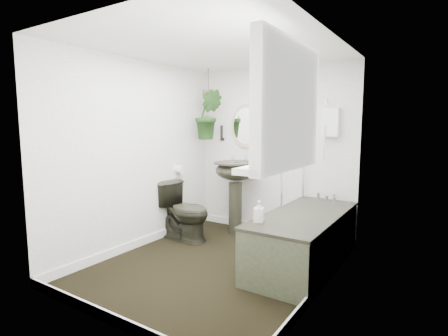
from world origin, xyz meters
The scene contains 22 objects.
floor centered at (0.00, 0.00, -0.01)m, with size 2.30×2.80×0.02m, color black.
ceiling centered at (0.00, 0.00, 2.31)m, with size 2.30×2.80×0.02m, color white.
wall_back centered at (0.00, 1.41, 1.15)m, with size 2.30×0.02×2.30m, color white.
wall_front centered at (0.00, -1.41, 1.15)m, with size 2.30×0.02×2.30m, color white.
wall_left centered at (-1.16, 0.00, 1.15)m, with size 0.02×2.80×2.30m, color white.
wall_right centered at (1.16, 0.00, 1.15)m, with size 0.02×2.80×2.30m, color white.
skirting centered at (0.00, 0.00, 0.05)m, with size 2.30×2.80×0.10m, color white.
bathtub centered at (0.80, 0.50, 0.29)m, with size 0.72×1.72×0.58m, color black, non-canonical shape.
bath_screen centered at (0.47, 0.99, 1.28)m, with size 0.04×0.72×1.40m, color silver, non-canonical shape.
shower_box centered at (0.80, 1.34, 1.55)m, with size 0.20×0.10×0.35m, color white.
oval_mirror centered at (-0.43, 1.37, 1.50)m, with size 0.46×0.03×0.62m, color tan.
wall_sconce centered at (-0.83, 1.36, 1.40)m, with size 0.04×0.04×0.22m, color black.
toilet_roll_holder centered at (-1.10, 0.70, 0.90)m, with size 0.11×0.11×0.11m, color white.
window_recess centered at (1.09, -0.70, 1.65)m, with size 0.08×1.00×0.90m, color white.
window_sill centered at (1.02, -0.70, 1.23)m, with size 0.18×1.00×0.04m, color white.
window_blinds centered at (1.04, -0.70, 1.65)m, with size 0.01×0.86×0.76m, color white.
toilet centered at (-0.85, 0.49, 0.39)m, with size 0.43×0.76×0.77m, color black.
pedestal_sink centered at (-0.43, 1.10, 0.51)m, with size 0.60×0.51×1.02m, color black, non-canonical shape.
sill_plant centered at (0.97, -0.66, 1.38)m, with size 0.23×0.20×0.26m, color black.
hanging_plant centered at (-0.83, 1.03, 1.66)m, with size 0.38×0.31×0.69m, color black.
soap_bottle centered at (0.54, -0.06, 0.68)m, with size 0.09×0.10×0.21m, color black.
hanging_pot centered at (-0.83, 1.03, 1.94)m, with size 0.16×0.16×0.12m, color brown.
Camera 1 is at (2.05, -3.02, 1.52)m, focal length 28.00 mm.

